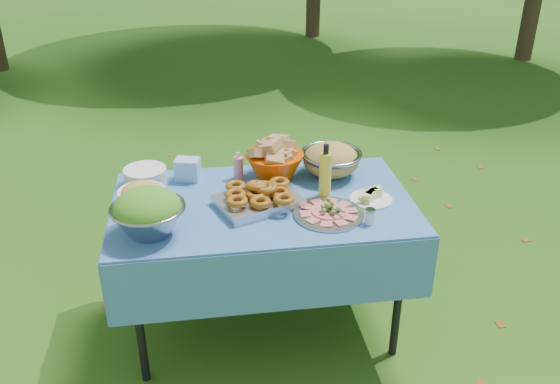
{
  "coord_description": "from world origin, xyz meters",
  "views": [
    {
      "loc": [
        -0.29,
        -2.53,
        2.14
      ],
      "look_at": [
        0.08,
        0.0,
        0.81
      ],
      "focal_mm": 38.0,
      "sensor_mm": 36.0,
      "label": 1
    }
  ],
  "objects_px": {
    "picnic_table": "(264,266)",
    "pasta_bowl_steel": "(331,159)",
    "salad_bowl": "(148,212)",
    "oil_bottle": "(325,171)",
    "plate_stack": "(145,176)",
    "bread_bowl": "(275,159)",
    "charcuterie_platter": "(329,208)"
  },
  "relations": [
    {
      "from": "picnic_table",
      "to": "salad_bowl",
      "type": "xyz_separation_m",
      "value": [
        -0.53,
        -0.22,
        0.49
      ]
    },
    {
      "from": "salad_bowl",
      "to": "charcuterie_platter",
      "type": "relative_size",
      "value": 0.98
    },
    {
      "from": "picnic_table",
      "to": "salad_bowl",
      "type": "height_order",
      "value": "salad_bowl"
    },
    {
      "from": "plate_stack",
      "to": "bread_bowl",
      "type": "relative_size",
      "value": 0.72
    },
    {
      "from": "pasta_bowl_steel",
      "to": "oil_bottle",
      "type": "height_order",
      "value": "oil_bottle"
    },
    {
      "from": "plate_stack",
      "to": "oil_bottle",
      "type": "height_order",
      "value": "oil_bottle"
    },
    {
      "from": "bread_bowl",
      "to": "plate_stack",
      "type": "bearing_deg",
      "value": 179.37
    },
    {
      "from": "plate_stack",
      "to": "bread_bowl",
      "type": "height_order",
      "value": "bread_bowl"
    },
    {
      "from": "bread_bowl",
      "to": "pasta_bowl_steel",
      "type": "distance_m",
      "value": 0.3
    },
    {
      "from": "bread_bowl",
      "to": "picnic_table",
      "type": "bearing_deg",
      "value": -109.38
    },
    {
      "from": "plate_stack",
      "to": "charcuterie_platter",
      "type": "xyz_separation_m",
      "value": [
        0.86,
        -0.45,
        -0.01
      ]
    },
    {
      "from": "plate_stack",
      "to": "oil_bottle",
      "type": "distance_m",
      "value": 0.93
    },
    {
      "from": "picnic_table",
      "to": "charcuterie_platter",
      "type": "height_order",
      "value": "charcuterie_platter"
    },
    {
      "from": "picnic_table",
      "to": "oil_bottle",
      "type": "height_order",
      "value": "oil_bottle"
    },
    {
      "from": "salad_bowl",
      "to": "plate_stack",
      "type": "height_order",
      "value": "salad_bowl"
    },
    {
      "from": "pasta_bowl_steel",
      "to": "oil_bottle",
      "type": "bearing_deg",
      "value": -109.43
    },
    {
      "from": "salad_bowl",
      "to": "oil_bottle",
      "type": "relative_size",
      "value": 1.18
    },
    {
      "from": "picnic_table",
      "to": "plate_stack",
      "type": "relative_size",
      "value": 6.66
    },
    {
      "from": "pasta_bowl_steel",
      "to": "salad_bowl",
      "type": "bearing_deg",
      "value": -152.62
    },
    {
      "from": "pasta_bowl_steel",
      "to": "picnic_table",
      "type": "bearing_deg",
      "value": -146.79
    },
    {
      "from": "picnic_table",
      "to": "plate_stack",
      "type": "xyz_separation_m",
      "value": [
        -0.58,
        0.27,
        0.43
      ]
    },
    {
      "from": "bread_bowl",
      "to": "oil_bottle",
      "type": "bearing_deg",
      "value": -48.88
    },
    {
      "from": "bread_bowl",
      "to": "salad_bowl",
      "type": "bearing_deg",
      "value": -142.02
    },
    {
      "from": "picnic_table",
      "to": "bread_bowl",
      "type": "height_order",
      "value": "bread_bowl"
    },
    {
      "from": "plate_stack",
      "to": "picnic_table",
      "type": "bearing_deg",
      "value": -25.46
    },
    {
      "from": "picnic_table",
      "to": "pasta_bowl_steel",
      "type": "height_order",
      "value": "pasta_bowl_steel"
    },
    {
      "from": "charcuterie_platter",
      "to": "bread_bowl",
      "type": "bearing_deg",
      "value": 113.81
    },
    {
      "from": "picnic_table",
      "to": "pasta_bowl_steel",
      "type": "xyz_separation_m",
      "value": [
        0.39,
        0.26,
        0.47
      ]
    },
    {
      "from": "charcuterie_platter",
      "to": "plate_stack",
      "type": "bearing_deg",
      "value": 152.5
    },
    {
      "from": "salad_bowl",
      "to": "plate_stack",
      "type": "xyz_separation_m",
      "value": [
        -0.04,
        0.5,
        -0.06
      ]
    },
    {
      "from": "oil_bottle",
      "to": "charcuterie_platter",
      "type": "bearing_deg",
      "value": -96.12
    },
    {
      "from": "picnic_table",
      "to": "pasta_bowl_steel",
      "type": "bearing_deg",
      "value": 33.21
    }
  ]
}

